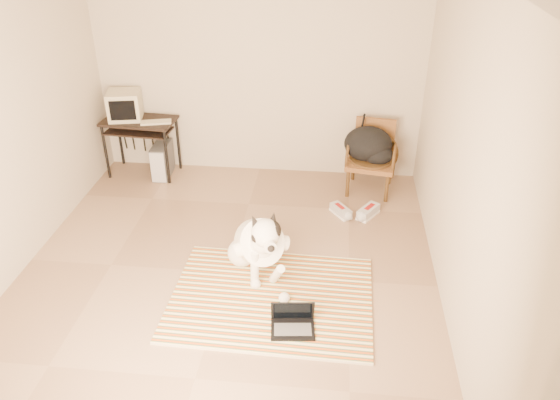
% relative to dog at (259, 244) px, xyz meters
% --- Properties ---
extents(floor, '(4.50, 4.50, 0.00)m').
position_rel_dog_xyz_m(floor, '(-0.31, -0.04, -0.33)').
color(floor, '#93745A').
rests_on(floor, ground).
extents(wall_back, '(4.50, 0.00, 4.50)m').
position_rel_dog_xyz_m(wall_back, '(-0.31, 2.21, 1.02)').
color(wall_back, '#C0B19D').
rests_on(wall_back, floor).
extents(wall_front, '(4.50, 0.00, 4.50)m').
position_rel_dog_xyz_m(wall_front, '(-0.31, -2.29, 1.02)').
color(wall_front, '#C0B19D').
rests_on(wall_front, floor).
extents(wall_right, '(0.00, 4.50, 4.50)m').
position_rel_dog_xyz_m(wall_right, '(1.69, -0.04, 1.02)').
color(wall_right, '#C0B19D').
rests_on(wall_right, floor).
extents(rug, '(1.84, 1.42, 0.02)m').
position_rel_dog_xyz_m(rug, '(0.16, -0.38, -0.32)').
color(rug, '#C25318').
rests_on(rug, floor).
extents(dog, '(0.66, 1.00, 0.82)m').
position_rel_dog_xyz_m(dog, '(0.00, 0.00, 0.00)').
color(dog, white).
rests_on(dog, rug).
extents(laptop, '(0.39, 0.30, 0.26)m').
position_rel_dog_xyz_m(laptop, '(0.39, -0.74, -0.25)').
color(laptop, black).
rests_on(laptop, rug).
extents(computer_desk, '(0.92, 0.56, 0.74)m').
position_rel_dog_xyz_m(computer_desk, '(-1.77, 1.92, 0.30)').
color(computer_desk, black).
rests_on(computer_desk, floor).
extents(crt_monitor, '(0.45, 0.44, 0.35)m').
position_rel_dog_xyz_m(crt_monitor, '(-1.93, 1.97, 0.58)').
color(crt_monitor, '#BEB495').
rests_on(crt_monitor, computer_desk).
extents(desk_keyboard, '(0.39, 0.22, 0.02)m').
position_rel_dog_xyz_m(desk_keyboard, '(-1.52, 1.86, 0.42)').
color(desk_keyboard, '#BEB495').
rests_on(desk_keyboard, computer_desk).
extents(pc_tower, '(0.21, 0.46, 0.42)m').
position_rel_dog_xyz_m(pc_tower, '(-1.52, 1.90, -0.12)').
color(pc_tower, '#505053').
rests_on(pc_tower, floor).
extents(rattan_chair, '(0.63, 0.62, 0.84)m').
position_rel_dog_xyz_m(rattan_chair, '(1.11, 1.83, 0.09)').
color(rattan_chair, brown).
rests_on(rattan_chair, floor).
extents(backpack, '(0.58, 0.48, 0.42)m').
position_rel_dog_xyz_m(backpack, '(1.08, 1.81, 0.25)').
color(backpack, black).
rests_on(backpack, rattan_chair).
extents(sneaker_left, '(0.27, 0.31, 0.10)m').
position_rel_dog_xyz_m(sneaker_left, '(0.77, 1.16, -0.28)').
color(sneaker_left, white).
rests_on(sneaker_left, floor).
extents(sneaker_right, '(0.29, 0.34, 0.11)m').
position_rel_dog_xyz_m(sneaker_right, '(1.08, 1.16, -0.28)').
color(sneaker_right, white).
rests_on(sneaker_right, floor).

